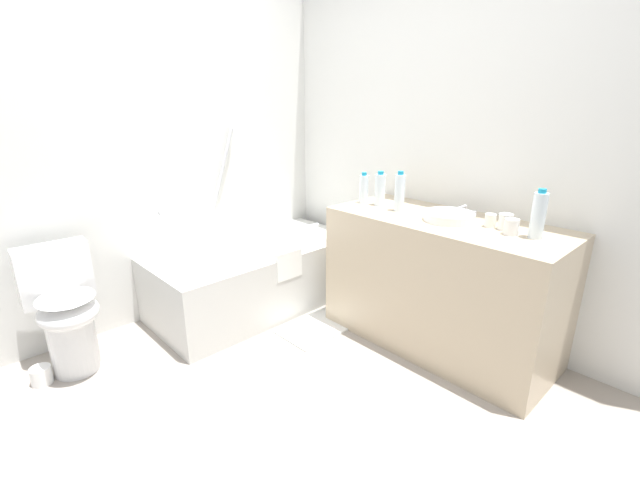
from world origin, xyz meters
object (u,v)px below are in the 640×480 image
(bathtub, at_px, (256,273))
(drinking_glass_2, at_px, (505,222))
(drinking_glass_0, at_px, (490,220))
(toilet, at_px, (66,311))
(water_bottle_1, at_px, (364,189))
(water_bottle_3, at_px, (380,189))
(sink_basin, at_px, (449,216))
(bath_mat, at_px, (319,327))
(water_bottle_0, at_px, (538,215))
(sink_faucet, at_px, (464,211))
(water_bottle_2, at_px, (400,192))
(drinking_glass_1, at_px, (511,227))
(toilet_paper_roll, at_px, (41,375))

(bathtub, bearing_deg, drinking_glass_2, -69.99)
(drinking_glass_0, bearing_deg, bathtub, 110.75)
(toilet, distance_m, water_bottle_1, 1.99)
(water_bottle_3, xyz_separation_m, drinking_glass_2, (0.05, -0.84, -0.06))
(sink_basin, xyz_separation_m, water_bottle_1, (-0.02, 0.65, 0.07))
(bathtub, xyz_separation_m, drinking_glass_2, (0.58, -1.59, 0.63))
(water_bottle_1, relative_size, bath_mat, 0.38)
(drinking_glass_2, bearing_deg, bath_mat, 115.41)
(water_bottle_0, xyz_separation_m, bath_mat, (-0.44, 1.17, -0.96))
(sink_basin, bearing_deg, drinking_glass_0, -77.21)
(sink_faucet, height_order, water_bottle_2, water_bottle_2)
(bath_mat, bearing_deg, sink_faucet, -49.55)
(sink_faucet, relative_size, drinking_glass_0, 2.00)
(water_bottle_0, height_order, water_bottle_1, water_bottle_0)
(sink_faucet, xyz_separation_m, water_bottle_2, (-0.20, 0.35, 0.09))
(toilet, xyz_separation_m, drinking_glass_0, (1.84, -1.59, 0.51))
(bathtub, distance_m, sink_faucet, 1.58)
(bath_mat, bearing_deg, drinking_glass_1, -69.00)
(sink_basin, height_order, water_bottle_1, water_bottle_1)
(sink_faucet, xyz_separation_m, drinking_glass_2, (-0.11, -0.31, 0.01))
(toilet, distance_m, sink_faucet, 2.44)
(bathtub, height_order, drinking_glass_1, bathtub)
(toilet_paper_roll, bearing_deg, water_bottle_3, -21.58)
(sink_basin, height_order, bath_mat, sink_basin)
(water_bottle_3, bearing_deg, bathtub, 125.09)
(water_bottle_0, bearing_deg, toilet_paper_roll, 138.05)
(water_bottle_1, bearing_deg, sink_basin, -87.99)
(water_bottle_3, height_order, drinking_glass_2, water_bottle_3)
(bathtub, xyz_separation_m, drinking_glass_1, (0.51, -1.65, 0.62))
(toilet, bearing_deg, water_bottle_3, 68.11)
(sink_basin, distance_m, water_bottle_2, 0.36)
(water_bottle_1, distance_m, drinking_glass_1, 1.03)
(drinking_glass_1, bearing_deg, sink_basin, 88.86)
(bathtub, distance_m, water_bottle_1, 1.05)
(water_bottle_1, bearing_deg, bathtub, 128.32)
(drinking_glass_1, bearing_deg, water_bottle_0, -73.15)
(drinking_glass_0, bearing_deg, water_bottle_2, 97.64)
(drinking_glass_1, bearing_deg, drinking_glass_2, 42.69)
(drinking_glass_2, relative_size, toilet_paper_roll, 0.82)
(sink_faucet, xyz_separation_m, water_bottle_3, (-0.17, 0.53, 0.08))
(water_bottle_0, relative_size, water_bottle_3, 1.12)
(bathtub, relative_size, bath_mat, 2.77)
(bathtub, bearing_deg, water_bottle_2, -62.07)
(drinking_glass_0, height_order, drinking_glass_1, drinking_glass_1)
(toilet_paper_roll, bearing_deg, water_bottle_1, -18.80)
(sink_basin, distance_m, water_bottle_1, 0.66)
(drinking_glass_2, bearing_deg, toilet_paper_roll, 141.39)
(sink_basin, xyz_separation_m, water_bottle_0, (0.03, -0.49, 0.10))
(drinking_glass_0, xyz_separation_m, bath_mat, (-0.47, 0.92, -0.87))
(bathtub, distance_m, drinking_glass_0, 1.73)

